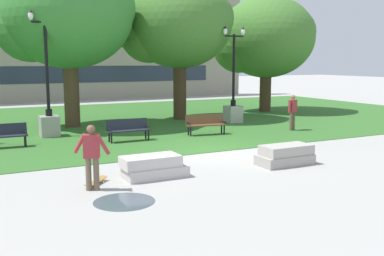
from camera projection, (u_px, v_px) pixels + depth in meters
The scene contains 17 objects.
ground_plane at pixel (213, 153), 16.39m from camera, with size 140.00×140.00×0.00m, color #A3A09B.
grass_lawn at pixel (125, 120), 25.21m from camera, with size 40.00×20.00×0.02m, color #336628.
concrete_block_center at pixel (153, 167), 12.84m from camera, with size 1.87×0.90×0.64m.
concrete_block_left at pixel (285, 155), 14.44m from camera, with size 1.80×0.90×0.64m.
person_skateboarder at pixel (92, 154), 11.47m from camera, with size 0.84×0.70×1.71m.
skateboard at pixel (96, 182), 12.10m from camera, with size 0.83×0.90×0.14m.
puddle at pixel (124, 202), 10.67m from camera, with size 1.48×1.48×0.01m, color #47515B.
park_bench_near_left at pixel (206, 123), 20.23m from camera, with size 1.86×0.78×0.90m.
park_bench_near_right at pixel (128, 128), 18.62m from camera, with size 1.80×0.55×0.90m.
park_bench_far_left at pixel (2, 134), 17.19m from camera, with size 1.82×0.59×0.90m.
lamp_post_right at pixel (233, 103), 24.15m from camera, with size 1.32×0.80×5.09m.
lamp_post_center at pixel (49, 112), 19.66m from camera, with size 1.32×0.80×5.43m.
tree_near_left at pixel (265, 38), 29.05m from camera, with size 6.50×6.19×7.47m.
tree_far_right at pixel (67, 15), 21.88m from camera, with size 6.62×6.30×8.26m.
tree_far_left at pixel (178, 25), 24.93m from camera, with size 6.17×5.88×7.87m.
person_bystander_near_lawn at pixel (293, 110), 21.42m from camera, with size 0.67×0.34×1.71m.
building_facade_distant at pixel (87, 42), 37.97m from camera, with size 30.00×1.03×9.76m.
Camera 1 is at (-7.97, -13.99, 3.31)m, focal length 42.00 mm.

